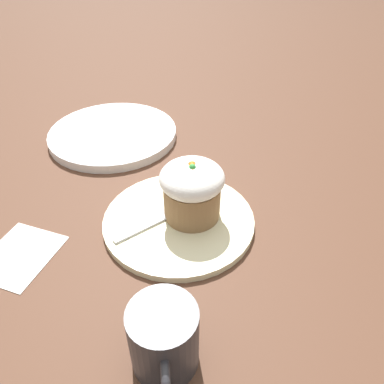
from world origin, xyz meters
TOP-DOWN VIEW (x-y plane):
  - ground_plane at (0.00, 0.00)m, footprint 4.00×4.00m
  - dessert_plate at (0.00, 0.00)m, footprint 0.23×0.23m
  - carrot_cake at (-0.01, 0.02)m, footprint 0.09×0.09m
  - spoon at (-0.00, -0.02)m, footprint 0.08×0.12m
  - coffee_cup at (0.21, -0.03)m, footprint 0.10×0.07m
  - side_plate at (-0.27, -0.11)m, footprint 0.26×0.26m
  - paper_napkin at (0.04, -0.23)m, footprint 0.14×0.13m

SIDE VIEW (x-z plane):
  - ground_plane at x=0.00m, z-range 0.00..0.00m
  - paper_napkin at x=0.04m, z-range 0.00..0.00m
  - dessert_plate at x=0.00m, z-range 0.00..0.01m
  - side_plate at x=-0.27m, z-range 0.00..0.02m
  - spoon at x=0.00m, z-range 0.01..0.02m
  - coffee_cup at x=0.21m, z-range 0.00..0.08m
  - carrot_cake at x=-0.01m, z-range 0.01..0.11m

